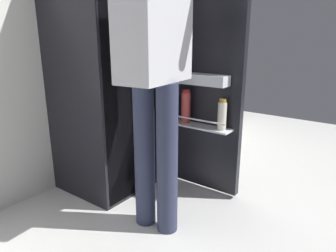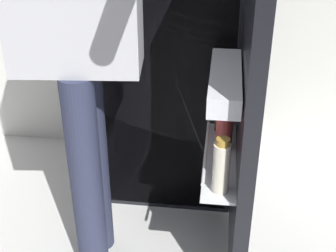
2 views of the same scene
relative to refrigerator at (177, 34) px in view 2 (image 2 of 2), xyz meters
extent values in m
plane|color=silver|center=(-0.03, -0.48, -0.81)|extent=(5.71, 5.71, 0.00)
cube|color=black|center=(-0.03, 0.05, 0.00)|extent=(0.63, 0.58, 1.63)
cube|color=white|center=(-0.03, -0.23, 0.00)|extent=(0.59, 0.01, 1.59)
cube|color=white|center=(-0.03, -0.18, 0.02)|extent=(0.55, 0.09, 0.01)
cube|color=black|center=(0.31, -0.54, 0.00)|extent=(0.05, 0.61, 1.57)
cube|color=white|center=(0.23, -0.54, -0.31)|extent=(0.12, 0.53, 0.01)
cylinder|color=silver|center=(0.17, -0.54, -0.25)|extent=(0.01, 0.51, 0.01)
cube|color=white|center=(0.23, -0.54, 0.02)|extent=(0.11, 0.45, 0.07)
cylinder|color=#EDE5CC|center=(0.23, -0.74, -0.21)|extent=(0.06, 0.06, 0.18)
cylinder|color=#B78933|center=(0.23, -0.74, -0.11)|extent=(0.04, 0.04, 0.02)
cylinder|color=#DB4C47|center=(0.24, -0.45, -0.20)|extent=(0.06, 0.06, 0.21)
cylinder|color=#B22D28|center=(0.24, -0.45, -0.08)|extent=(0.06, 0.06, 0.02)
cylinder|color=brown|center=(0.23, -0.32, -0.22)|extent=(0.06, 0.06, 0.17)
cylinder|color=black|center=(0.23, -0.32, -0.12)|extent=(0.05, 0.05, 0.02)
cylinder|color=#2D334C|center=(-0.28, -0.51, -0.38)|extent=(0.12, 0.12, 0.87)
cylinder|color=#2D334C|center=(-0.26, -0.66, -0.38)|extent=(0.12, 0.12, 0.87)
camera|label=1|loc=(-1.55, -1.62, 0.29)|focal=33.14mm
camera|label=2|loc=(0.21, -2.03, 0.67)|focal=49.73mm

